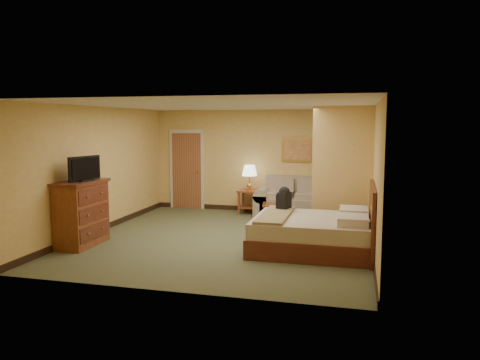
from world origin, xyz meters
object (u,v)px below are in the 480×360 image
(dresser, at_px, (81,213))
(bed, at_px, (319,233))
(coffee_table, at_px, (276,209))
(loveseat, at_px, (295,204))

(dresser, distance_m, bed, 4.35)
(coffee_table, distance_m, bed, 2.63)
(dresser, bearing_deg, bed, 8.92)
(dresser, relative_size, bed, 0.55)
(coffee_table, relative_size, bed, 0.33)
(coffee_table, height_order, dresser, dresser)
(coffee_table, relative_size, dresser, 0.60)
(loveseat, xyz_separation_m, bed, (0.83, -3.05, 0.02))
(loveseat, height_order, bed, bed)
(coffee_table, distance_m, dresser, 4.36)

